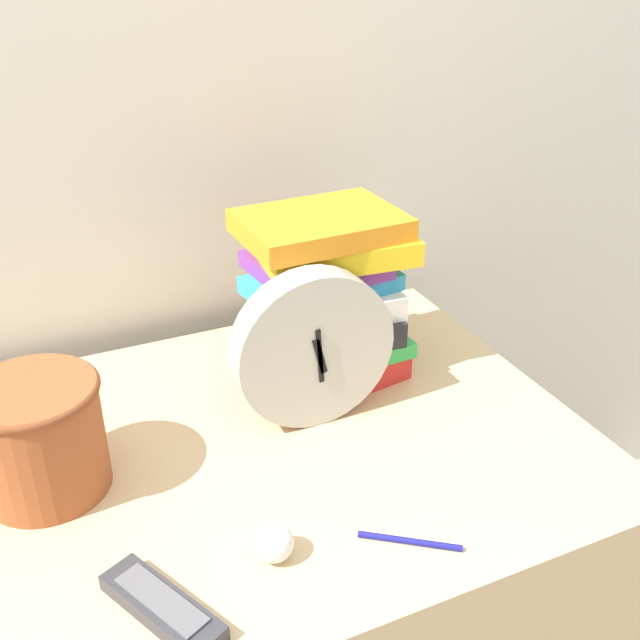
% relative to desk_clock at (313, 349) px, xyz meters
% --- Properties ---
extents(wall_back, '(6.00, 0.04, 2.40)m').
position_rel_desk_clock_xyz_m(wall_back, '(-0.14, 0.39, 0.32)').
color(wall_back, silver).
rests_on(wall_back, ground_plane).
extents(desk, '(1.02, 0.70, 0.76)m').
position_rel_desk_clock_xyz_m(desk, '(-0.14, -0.02, -0.50)').
color(desk, tan).
rests_on(desk, ground_plane).
extents(desk_clock, '(0.24, 0.05, 0.24)m').
position_rel_desk_clock_xyz_m(desk_clock, '(0.00, 0.00, 0.00)').
color(desk_clock, '#B7B2A8').
rests_on(desk_clock, desk).
extents(book_stack, '(0.27, 0.22, 0.27)m').
position_rel_desk_clock_xyz_m(book_stack, '(0.07, 0.11, 0.02)').
color(book_stack, red).
rests_on(book_stack, desk).
extents(basket, '(0.17, 0.17, 0.16)m').
position_rel_desk_clock_xyz_m(basket, '(-0.38, 0.00, -0.04)').
color(basket, '#994C28').
rests_on(basket, desk).
extents(tv_remote, '(0.11, 0.16, 0.02)m').
position_rel_desk_clock_xyz_m(tv_remote, '(-0.29, -0.26, -0.11)').
color(tv_remote, '#333338').
rests_on(tv_remote, desk).
extents(crumpled_paper_ball, '(0.05, 0.05, 0.05)m').
position_rel_desk_clock_xyz_m(crumpled_paper_ball, '(-0.16, -0.24, -0.10)').
color(crumpled_paper_ball, white).
rests_on(crumpled_paper_ball, desk).
extents(pen, '(0.11, 0.08, 0.01)m').
position_rel_desk_clock_xyz_m(pen, '(-0.00, -0.28, -0.12)').
color(pen, navy).
rests_on(pen, desk).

